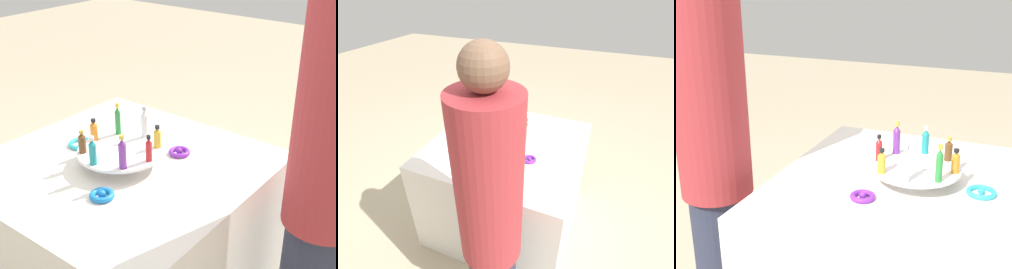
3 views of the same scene
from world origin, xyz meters
The scene contains 15 objects.
ground_plane centered at (0.00, 0.00, 0.00)m, with size 12.00×12.00×0.00m, color tan.
party_table centered at (0.00, 0.00, 0.38)m, with size 1.02×1.02×0.75m.
display_stand centered at (0.00, 0.00, 0.80)m, with size 0.33×0.33×0.06m.
bottle_teal centered at (0.00, 0.14, 0.87)m, with size 0.03×0.03×0.11m.
bottle_purple centered at (-0.10, 0.10, 0.88)m, with size 0.03×0.03×0.13m.
bottle_red centered at (-0.14, 0.00, 0.86)m, with size 0.02×0.02×0.10m.
bottle_gold centered at (-0.10, -0.10, 0.86)m, with size 0.03×0.03×0.09m.
bottle_clear centered at (0.00, -0.14, 0.88)m, with size 0.03×0.03×0.13m.
bottle_green centered at (0.10, -0.10, 0.88)m, with size 0.02×0.02×0.13m.
bottle_orange centered at (0.14, 0.00, 0.86)m, with size 0.03×0.03×0.09m.
bottle_brown centered at (0.10, 0.10, 0.86)m, with size 0.03×0.03×0.09m.
ribbon_bow_purple centered at (-0.13, -0.20, 0.76)m, with size 0.09×0.09×0.03m.
ribbon_bow_teal centered at (0.24, -0.01, 0.76)m, with size 0.11×0.11×0.02m.
ribbon_bow_blue centered at (-0.11, 0.22, 0.76)m, with size 0.09×0.09×0.03m.
person_figure centered at (-0.73, -0.22, 0.81)m, with size 0.27×0.27×1.61m.
Camera 2 is at (-1.41, -0.59, 1.77)m, focal length 28.00 mm.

